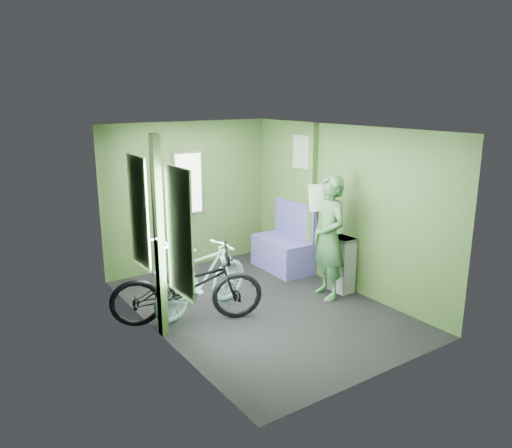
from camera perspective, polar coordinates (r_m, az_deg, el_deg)
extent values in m
plane|color=black|center=(6.61, 0.49, -9.45)|extent=(4.00, 4.00, 0.00)
cube|color=silver|center=(6.05, 0.54, 10.86)|extent=(2.80, 4.00, 0.02)
cube|color=#385427|center=(7.92, -7.77, 3.22)|extent=(2.80, 0.02, 2.30)
cube|color=#385427|center=(4.80, 14.30, -4.67)|extent=(2.80, 0.02, 2.30)
cube|color=#385427|center=(5.58, -11.38, -1.76)|extent=(0.02, 4.00, 2.30)
cube|color=#385427|center=(7.10, 9.85, 1.83)|extent=(0.02, 4.00, 2.30)
cube|color=#385427|center=(5.60, -11.01, -1.70)|extent=(0.08, 0.12, 2.30)
cube|color=silver|center=(5.06, -8.58, -0.98)|extent=(0.02, 0.56, 1.34)
cube|color=silver|center=(6.04, -13.14, 1.36)|extent=(0.02, 0.56, 1.34)
cube|color=white|center=(4.95, -8.71, 4.96)|extent=(0.00, 0.12, 0.12)
cube|color=white|center=(5.95, -13.34, 6.34)|extent=(0.00, 0.12, 0.12)
cylinder|color=silver|center=(5.64, -10.33, -2.08)|extent=(0.03, 0.40, 0.03)
cube|color=#385427|center=(7.50, 6.40, 2.63)|extent=(0.10, 0.10, 2.30)
cube|color=white|center=(7.64, 5.25, 8.20)|extent=(0.02, 0.40, 0.50)
cube|color=silver|center=(7.84, -7.67, 4.60)|extent=(0.50, 0.02, 1.00)
imported|color=black|center=(6.23, -7.73, -11.16)|extent=(1.97, 1.39, 1.03)
imported|color=#94DED8|center=(6.51, -5.97, -9.92)|extent=(1.57, 0.82, 0.93)
imported|color=#345F38|center=(6.72, 8.34, -1.56)|extent=(0.53, 0.69, 1.68)
cube|color=silver|center=(6.86, 7.25, 3.02)|extent=(0.32, 0.17, 0.36)
cube|color=gray|center=(7.09, 9.79, -4.58)|extent=(0.23, 0.32, 0.78)
cube|color=navy|center=(7.90, 3.03, -3.44)|extent=(0.60, 1.02, 0.50)
cube|color=navy|center=(7.90, 4.50, 0.53)|extent=(0.11, 1.00, 0.56)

